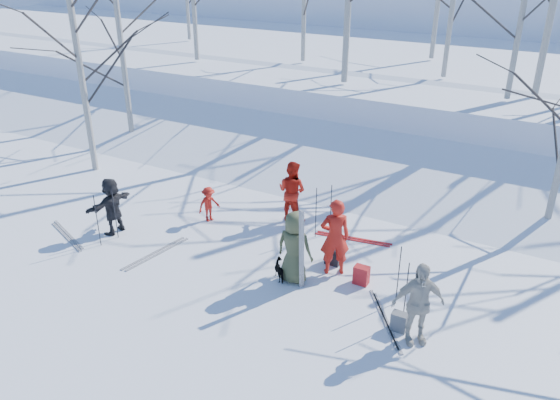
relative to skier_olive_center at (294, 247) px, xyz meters
The scene contains 30 objects.
ground 1.33m from the skier_olive_center, 153.30° to the right, with size 120.00×120.00×0.00m, color white.
snow_ramp 6.63m from the skier_olive_center, 98.10° to the left, with size 70.00×9.50×1.40m, color white.
snow_plateau 16.56m from the skier_olive_center, 93.22° to the left, with size 70.00×18.00×2.20m, color white.
far_hill 37.56m from the skier_olive_center, 91.42° to the left, with size 90.00×30.00×6.00m, color white.
skier_olive_center is the anchor object (origin of this frame).
skier_red_north 0.95m from the skier_olive_center, 49.20° to the left, with size 0.65×0.43×1.79m, color #B01810.
skier_redor_behind 2.90m from the skier_olive_center, 119.24° to the left, with size 0.80×0.62×1.65m, color red.
skier_red_seated 3.60m from the skier_olive_center, 156.78° to the left, with size 0.62×0.36×0.96m, color #B01810.
skier_cream_east 2.95m from the skier_olive_center, 13.33° to the right, with size 0.97×0.40×1.66m, color beige.
skier_grey_west 5.02m from the skier_olive_center, behind, with size 1.37×0.44×1.48m, color black.
dog 0.67m from the skier_olive_center, 162.11° to the right, with size 0.24×0.52×0.44m, color black.
upright_ski_left 0.38m from the skier_olive_center, 40.27° to the right, with size 0.07×0.02×1.90m, color silver.
upright_ski_right 0.40m from the skier_olive_center, 35.99° to the right, with size 0.07×0.02×1.90m, color silver.
ski_pair_a 2.51m from the skier_olive_center, 79.67° to the left, with size 1.91×0.49×0.02m, color #AE1918, non-canonical shape.
ski_pair_b 6.06m from the skier_olive_center, 169.96° to the right, with size 1.85×0.87×0.02m, color silver, non-canonical shape.
ski_pair_c 3.53m from the skier_olive_center, 169.52° to the right, with size 0.48×1.91×0.02m, color silver, non-canonical shape.
ski_pair_d 2.39m from the skier_olive_center, ahead, with size 1.26×1.67×0.02m, color silver, non-canonical shape.
ski_pole_a 2.04m from the skier_olive_center, 102.82° to the left, with size 0.02×0.02×1.34m, color black.
ski_pole_b 2.54m from the skier_olive_center, ahead, with size 0.02×0.02×1.34m, color black.
ski_pole_c 2.24m from the skier_olive_center, ahead, with size 0.02×0.02×1.34m, color black.
ski_pole_d 4.92m from the skier_olive_center, 168.64° to the right, with size 0.02×0.02×1.34m, color black.
ski_pole_e 2.34m from the skier_olive_center, 95.09° to the left, with size 0.02×0.02×1.34m, color black.
ski_pole_f 4.77m from the skier_olive_center, behind, with size 0.02×0.02×1.34m, color black.
backpack_red 1.58m from the skier_olive_center, 24.36° to the left, with size 0.32×0.22×0.42m, color #AB1A1D.
backpack_grey 2.66m from the skier_olive_center, 11.54° to the right, with size 0.30×0.20×0.38m, color #595C61.
backpack_dark 1.30m from the skier_olive_center, 66.19° to the left, with size 0.34×0.24×0.40m, color black.
birch_plateau_g 12.33m from the skier_olive_center, 89.92° to the left, with size 4.13×4.13×5.04m, color silver, non-canonical shape.
birch_plateau_k 10.66m from the skier_olive_center, 74.87° to the left, with size 4.24×4.24×5.20m, color silver, non-canonical shape.
birch_edge_a 9.31m from the skier_olive_center, 163.71° to the left, with size 4.81×4.81×6.02m, color silver, non-canonical shape.
birch_edge_d 10.99m from the skier_olive_center, 151.63° to the left, with size 4.76×4.76×5.95m, color silver, non-canonical shape.
Camera 1 is at (5.60, -8.43, 6.67)m, focal length 35.00 mm.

